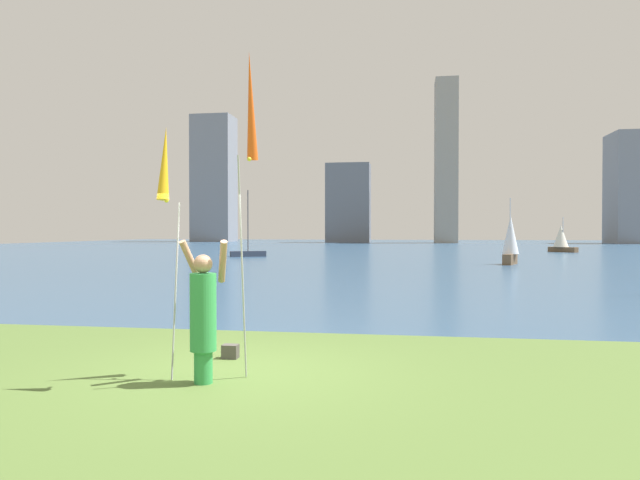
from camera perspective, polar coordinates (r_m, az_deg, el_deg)
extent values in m
cube|color=#2D4C6B|center=(69.54, 6.95, -0.79)|extent=(120.00, 116.73, 0.12)
cube|color=#263316|center=(11.56, -3.57, -9.25)|extent=(120.00, 0.70, 0.02)
cylinder|color=green|center=(7.90, -11.54, -12.28)|extent=(0.24, 0.24, 0.43)
cylinder|color=green|center=(7.77, -11.56, -7.04)|extent=(0.35, 0.35, 1.03)
sphere|color=tan|center=(7.70, -11.58, -2.34)|extent=(0.25, 0.25, 0.25)
cylinder|color=tan|center=(7.92, -12.73, -2.08)|extent=(0.25, 0.40, 0.59)
cylinder|color=tan|center=(7.76, -9.67, -2.13)|extent=(0.25, 0.40, 0.59)
cylinder|color=#B2B2B7|center=(8.10, -14.18, -4.83)|extent=(0.02, 0.31, 2.40)
cone|color=yellow|center=(7.80, -15.23, 7.41)|extent=(0.16, 0.27, 0.98)
sphere|color=yellow|center=(7.81, -15.04, 3.83)|extent=(0.06, 0.06, 0.06)
cylinder|color=#B2B2B7|center=(7.76, -7.75, -2.83)|extent=(0.02, 0.37, 3.00)
cone|color=#F25919|center=(8.35, -6.90, 13.06)|extent=(0.16, 0.33, 1.52)
sphere|color=yellow|center=(8.14, -7.06, 7.99)|extent=(0.06, 0.06, 0.06)
cube|color=#4C4742|center=(9.32, -8.92, -10.90)|extent=(0.25, 0.18, 0.22)
cube|color=brown|center=(35.98, 18.39, -1.83)|extent=(1.16, 1.98, 0.63)
cylinder|color=silver|center=(35.94, 18.41, 1.34)|extent=(0.06, 0.06, 3.35)
cone|color=white|center=(36.08, 18.45, 0.51)|extent=(1.24, 1.24, 2.30)
cube|color=brown|center=(58.64, 23.03, -0.88)|extent=(2.40, 2.43, 0.48)
cylinder|color=silver|center=(58.62, 23.04, 0.72)|extent=(0.08, 0.08, 2.80)
cone|color=silver|center=(58.73, 22.87, 0.37)|extent=(1.93, 1.93, 2.08)
cube|color=#333D51|center=(44.88, -7.18, -1.37)|extent=(2.79, 1.91, 0.43)
cylinder|color=#47474C|center=(44.85, -7.19, 1.93)|extent=(0.08, 0.08, 4.75)
cube|color=gray|center=(108.41, -10.52, 5.99)|extent=(7.30, 5.91, 23.19)
cube|color=slate|center=(98.64, 2.84, 3.69)|extent=(7.46, 4.50, 13.51)
cube|color=gray|center=(97.84, 12.43, 7.63)|extent=(3.67, 5.18, 26.93)
cube|color=gray|center=(103.11, 28.15, 4.57)|extent=(4.68, 7.40, 17.50)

